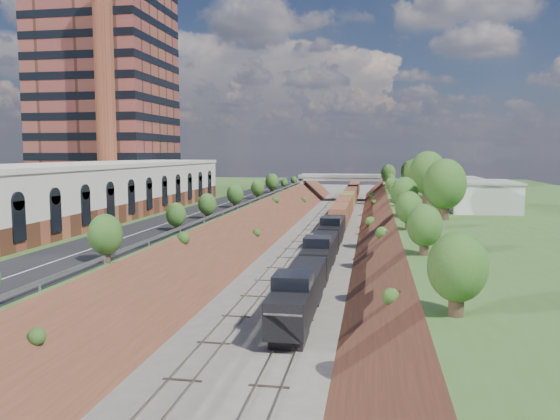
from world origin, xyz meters
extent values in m
plane|color=#6B665B|center=(0.00, 0.00, 0.00)|extent=(400.00, 400.00, 0.00)
cube|color=#3B6027|center=(-33.00, 60.00, 2.50)|extent=(44.00, 180.00, 5.00)
cube|color=#3B6027|center=(33.00, 60.00, 2.50)|extent=(44.00, 180.00, 5.00)
cube|color=brown|center=(-11.00, 60.00, 0.00)|extent=(10.00, 180.00, 10.00)
cube|color=brown|center=(11.00, 60.00, 0.00)|extent=(10.00, 180.00, 10.00)
cube|color=gray|center=(-2.60, 60.00, 0.09)|extent=(1.58, 180.00, 0.18)
cube|color=gray|center=(2.60, 60.00, 0.09)|extent=(1.58, 180.00, 0.18)
cube|color=black|center=(-15.50, 60.00, 5.05)|extent=(8.00, 180.00, 0.10)
cube|color=#99999E|center=(-11.40, 60.00, 5.55)|extent=(0.06, 171.00, 0.30)
cube|color=brown|center=(-28.00, 38.00, 6.10)|extent=(14.00, 62.00, 2.20)
cube|color=silver|center=(-28.00, 38.00, 9.35)|extent=(14.00, 62.00, 4.30)
cube|color=silver|center=(-28.00, 38.00, 11.75)|extent=(14.30, 62.30, 0.50)
cube|color=brown|center=(-44.00, 72.00, 27.00)|extent=(22.00, 22.00, 44.00)
cylinder|color=brown|center=(-36.00, 56.00, 25.00)|extent=(3.20, 3.20, 40.00)
cube|color=gray|center=(-11.50, 122.00, 3.10)|extent=(1.50, 8.00, 6.20)
cube|color=gray|center=(11.50, 122.00, 3.10)|extent=(1.50, 8.00, 6.20)
cube|color=gray|center=(0.00, 122.00, 6.20)|extent=(24.00, 8.00, 1.00)
cube|color=gray|center=(0.00, 118.00, 7.00)|extent=(24.00, 0.30, 0.80)
cube|color=gray|center=(0.00, 126.00, 7.00)|extent=(24.00, 0.30, 0.80)
cube|color=silver|center=(23.50, 52.00, 7.00)|extent=(9.00, 12.00, 4.00)
cube|color=silver|center=(23.00, 74.00, 6.80)|extent=(8.00, 10.00, 3.60)
cylinder|color=#473323|center=(17.00, 40.00, 6.31)|extent=(1.30, 1.30, 2.62)
ellipsoid|color=#294E1B|center=(17.00, 40.00, 9.46)|extent=(5.25, 5.25, 6.30)
cylinder|color=#473323|center=(-11.80, 20.00, 5.61)|extent=(0.66, 0.66, 1.22)
ellipsoid|color=#294E1B|center=(-11.80, 20.00, 7.08)|extent=(2.45, 2.45, 2.94)
cube|color=black|center=(2.60, 7.21, 0.45)|extent=(2.40, 4.00, 0.90)
cube|color=black|center=(2.60, 12.58, 2.20)|extent=(2.79, 16.75, 2.61)
cube|color=black|center=(2.60, 5.71, 1.80)|extent=(2.57, 3.00, 1.80)
cube|color=silver|center=(2.60, 5.71, 2.80)|extent=(2.57, 3.00, 0.15)
cube|color=black|center=(2.60, 8.71, 4.10)|extent=(2.74, 3.10, 0.90)
cube|color=black|center=(2.60, 30.33, 2.20)|extent=(2.79, 16.75, 2.61)
cube|color=black|center=(2.60, 48.08, 2.20)|extent=(2.79, 16.75, 2.61)
cube|color=brown|center=(2.60, 102.32, 2.57)|extent=(2.79, 89.74, 3.35)
camera|label=1|loc=(8.28, -29.89, 13.31)|focal=35.00mm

